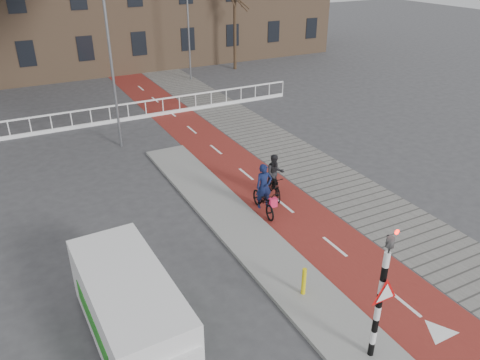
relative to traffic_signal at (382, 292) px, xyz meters
name	(u,v)px	position (x,y,z in m)	size (l,w,h in m)	color
ground	(337,299)	(0.60, 2.02, -1.99)	(120.00, 120.00, 0.00)	#38383A
bike_lane	(225,157)	(2.10, 12.02, -1.98)	(2.50, 60.00, 0.01)	maroon
sidewalk	(278,146)	(4.90, 12.02, -1.98)	(3.00, 60.00, 0.01)	slate
curb_island	(245,232)	(-0.10, 6.02, -1.93)	(1.80, 16.00, 0.12)	gray
traffic_signal	(382,292)	(0.00, 0.00, 0.00)	(0.80, 0.80, 3.68)	black
bollard	(304,281)	(-0.18, 2.52, -1.46)	(0.12, 0.12, 0.83)	yellow
cyclist_near	(264,197)	(1.15, 6.95, -1.35)	(0.84, 1.86, 1.89)	black
cyclist_far	(275,180)	(2.11, 7.79, -1.26)	(0.85, 1.65, 1.74)	black
van	(130,308)	(-4.73, 3.13, -0.99)	(1.93, 4.48, 1.90)	silver
railing	(52,127)	(-4.40, 19.02, -1.68)	(28.00, 0.10, 0.99)	silver
tree_right	(235,24)	(10.28, 27.01, 1.35)	(0.23, 0.23, 6.68)	#2F2215
streetlight_near	(112,70)	(-1.74, 15.56, 1.67)	(0.12, 0.12, 7.33)	slate
streetlight_right	(188,17)	(6.03, 25.72, 2.28)	(0.12, 0.12, 8.54)	slate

